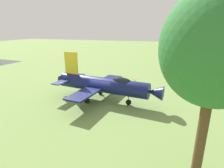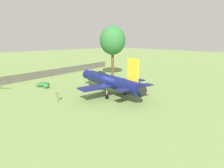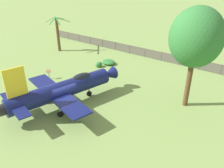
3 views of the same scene
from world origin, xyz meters
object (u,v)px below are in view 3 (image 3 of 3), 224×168
Objects in this scene: display_jet at (65,89)px; info_plaque at (49,73)px; shade_tree at (196,38)px; shrub_near_fence at (99,65)px; palm_tree at (58,33)px; shrub_by_tree at (108,62)px.

display_jet is 7.13m from info_plaque.
shade_tree is 17.97m from info_plaque.
display_jet is at bearing -45.23° from shade_tree.
display_jet is 1.29× the size of shade_tree.
shrub_near_fence is at bearing -91.98° from shade_tree.
shrub_near_fence is at bearing 89.58° from palm_tree.
info_plaque is at bearing -13.37° from shrub_near_fence.
palm_tree is at bearing -90.42° from shrub_near_fence.
shade_tree is 15.39m from shrub_near_fence.
info_plaque is at bearing -12.06° from shrub_by_tree.
palm_tree is 11.21m from info_plaque.
palm_tree is 4.99× the size of info_plaque.
palm_tree is at bearing -80.77° from shrub_by_tree.
shrub_by_tree is at bearing 173.38° from shrub_near_fence.
palm_tree is 10.38m from shrub_near_fence.
display_jet is 13.43m from shade_tree.
shade_tree is 4.73× the size of shrub_by_tree.
shrub_by_tree is (-10.93, -4.84, -1.60)m from display_jet.
shrub_near_fence is (0.07, 10.05, -2.61)m from palm_tree.
shade_tree is at bearing -38.75° from display_jet.
palm_tree reaches higher than shrub_by_tree.
display_jet is at bearing 58.44° from palm_tree.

